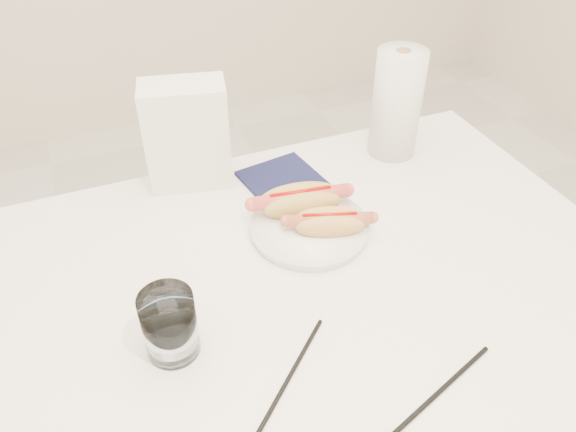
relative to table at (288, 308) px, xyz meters
name	(u,v)px	position (x,y,z in m)	size (l,w,h in m)	color
table	(288,308)	(0.00, 0.00, 0.00)	(1.20, 0.80, 0.75)	white
plate	(309,229)	(0.08, 0.11, 0.07)	(0.21, 0.21, 0.02)	white
hotdog_left	(300,201)	(0.09, 0.15, 0.10)	(0.18, 0.09, 0.05)	tan
hotdog_right	(329,222)	(0.11, 0.08, 0.10)	(0.15, 0.10, 0.04)	#E2A958
water_glass	(170,325)	(-0.21, -0.06, 0.11)	(0.08, 0.08, 0.11)	white
chopstick_near	(291,374)	(-0.06, -0.17, 0.06)	(0.01, 0.01, 0.21)	black
chopstick_far	(438,393)	(0.11, -0.27, 0.06)	(0.01, 0.01, 0.23)	black
napkin_box	(187,135)	(-0.07, 0.35, 0.17)	(0.16, 0.09, 0.21)	white
navy_napkin	(283,180)	(0.10, 0.28, 0.06)	(0.15, 0.15, 0.01)	#111538
paper_towel_roll	(397,104)	(0.36, 0.29, 0.18)	(0.10, 0.10, 0.23)	white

